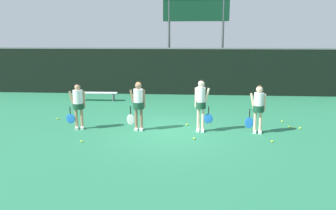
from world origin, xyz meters
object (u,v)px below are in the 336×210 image
at_px(tennis_ball_1, 82,141).
at_px(tennis_ball_9, 187,125).
at_px(player_1, 138,102).
at_px(tennis_ball_0, 300,128).
at_px(tennis_ball_4, 290,127).
at_px(tennis_ball_2, 282,121).
at_px(bench_courtside, 97,93).
at_px(player_2, 201,101).
at_px(player_3, 258,105).
at_px(player_0, 78,103).
at_px(tennis_ball_7, 194,138).
at_px(tennis_ball_5, 58,119).
at_px(tennis_ball_3, 272,141).
at_px(tennis_ball_8, 294,128).
at_px(scoreboard, 196,16).
at_px(tennis_ball_6, 210,124).

relative_size(tennis_ball_1, tennis_ball_9, 0.91).
distance_m(player_1, tennis_ball_0, 5.80).
xyz_separation_m(tennis_ball_1, tennis_ball_4, (6.91, 2.25, 0.00)).
bearing_deg(tennis_ball_2, tennis_ball_4, -84.77).
xyz_separation_m(bench_courtside, tennis_ball_4, (8.41, -4.50, -0.34)).
xyz_separation_m(player_2, tennis_ball_4, (3.21, 0.72, -1.03)).
bearing_deg(tennis_ball_9, tennis_ball_4, 0.23).
height_order(tennis_ball_0, tennis_ball_2, same).
relative_size(player_2, player_3, 1.10).
bearing_deg(player_1, player_0, -178.74).
distance_m(tennis_ball_1, tennis_ball_7, 3.53).
distance_m(tennis_ball_1, tennis_ball_5, 3.35).
height_order(bench_courtside, tennis_ball_1, bench_courtside).
distance_m(bench_courtside, tennis_ball_3, 9.71).
bearing_deg(tennis_ball_0, tennis_ball_8, 168.09).
relative_size(player_1, tennis_ball_1, 26.20).
xyz_separation_m(scoreboard, tennis_ball_5, (-5.41, -7.08, -4.34)).
xyz_separation_m(player_3, tennis_ball_9, (-2.40, 0.74, -0.93)).
bearing_deg(tennis_ball_4, player_3, -149.89).
xyz_separation_m(bench_courtside, player_0, (0.90, -5.26, 0.57)).
bearing_deg(player_3, tennis_ball_3, -64.37).
bearing_deg(tennis_ball_1, player_2, 22.36).
distance_m(bench_courtside, tennis_ball_1, 6.92).
distance_m(tennis_ball_3, tennis_ball_9, 3.21).
bearing_deg(player_1, tennis_ball_4, 8.68).
relative_size(bench_courtside, tennis_ball_4, 29.68).
relative_size(tennis_ball_3, tennis_ball_5, 0.94).
bearing_deg(tennis_ball_1, tennis_ball_9, 34.78).
distance_m(tennis_ball_0, tennis_ball_1, 7.52).
height_order(scoreboard, tennis_ball_6, scoreboard).
xyz_separation_m(tennis_ball_7, tennis_ball_8, (3.54, 1.57, -0.00)).
distance_m(tennis_ball_7, tennis_ball_9, 1.68).
bearing_deg(tennis_ball_7, tennis_ball_4, 26.10).
xyz_separation_m(player_1, player_2, (2.16, 0.01, 0.05)).
relative_size(player_0, tennis_ball_8, 24.77).
height_order(tennis_ball_3, tennis_ball_6, tennis_ball_6).
xyz_separation_m(tennis_ball_0, tennis_ball_5, (-9.15, 0.65, -0.00)).
xyz_separation_m(bench_courtside, tennis_ball_6, (5.55, -4.32, -0.34)).
height_order(tennis_ball_6, tennis_ball_8, tennis_ball_6).
distance_m(player_2, player_3, 1.92).
distance_m(player_2, tennis_ball_2, 3.62).
bearing_deg(player_2, tennis_ball_3, -18.28).
xyz_separation_m(tennis_ball_1, tennis_ball_9, (3.21, 2.23, 0.00)).
bearing_deg(tennis_ball_0, tennis_ball_4, 154.41).
height_order(tennis_ball_6, tennis_ball_9, tennis_ball_9).
bearing_deg(player_2, tennis_ball_6, 76.48).
distance_m(tennis_ball_5, tennis_ball_8, 8.96).
height_order(tennis_ball_2, tennis_ball_7, tennis_ball_2).
distance_m(player_2, tennis_ball_3, 2.64).
bearing_deg(tennis_ball_2, tennis_ball_6, -168.27).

